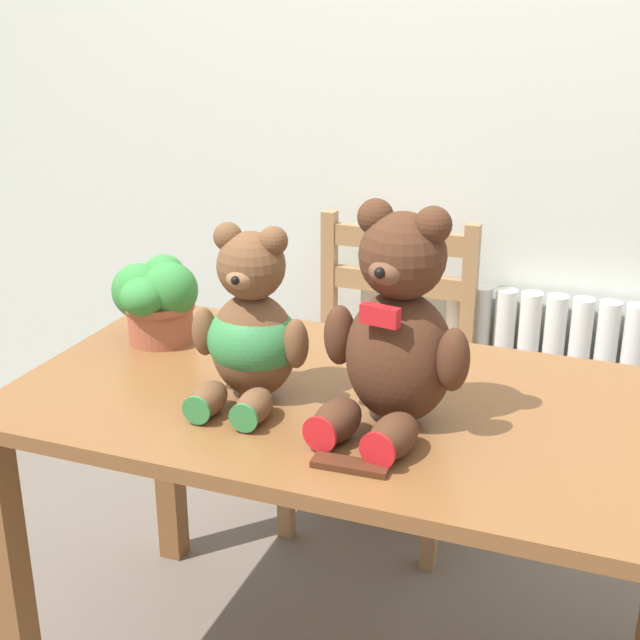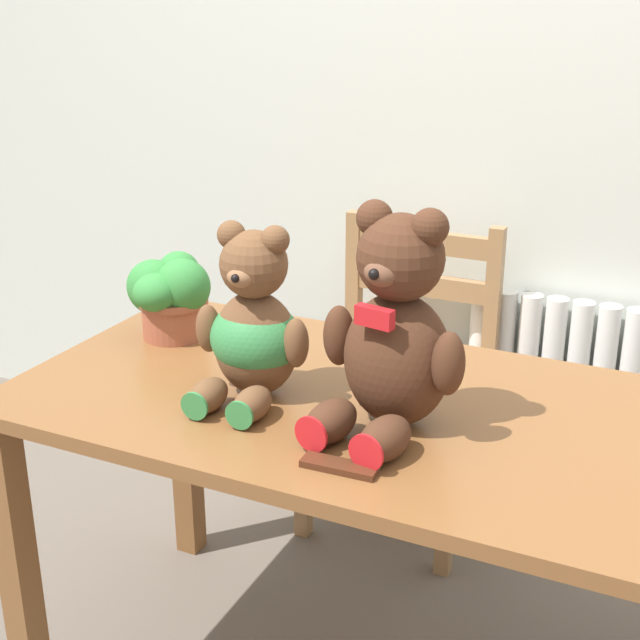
# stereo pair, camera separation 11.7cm
# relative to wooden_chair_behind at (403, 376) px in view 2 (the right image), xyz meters

# --- Properties ---
(wall_back) EXTENTS (8.00, 0.04, 2.60)m
(wall_back) POSITION_rel_wooden_chair_behind_xyz_m (0.15, 0.25, 0.85)
(wall_back) COLOR silver
(wall_back) RESTS_ON ground_plane
(radiator) EXTENTS (0.70, 0.10, 0.67)m
(radiator) POSITION_rel_wooden_chair_behind_xyz_m (0.48, 0.18, -0.14)
(radiator) COLOR white
(radiator) RESTS_ON ground_plane
(dining_table) EXTENTS (1.33, 0.72, 0.72)m
(dining_table) POSITION_rel_wooden_chair_behind_xyz_m (0.15, -0.72, 0.17)
(dining_table) COLOR brown
(dining_table) RESTS_ON ground_plane
(wooden_chair_behind) EXTENTS (0.45, 0.38, 0.87)m
(wooden_chair_behind) POSITION_rel_wooden_chair_behind_xyz_m (0.00, 0.00, 0.00)
(wooden_chair_behind) COLOR #997047
(wooden_chair_behind) RESTS_ON ground_plane
(teddy_bear_left) EXTENTS (0.24, 0.24, 0.34)m
(teddy_bear_left) POSITION_rel_wooden_chair_behind_xyz_m (-0.03, -0.78, 0.41)
(teddy_bear_left) COLOR brown
(teddy_bear_left) RESTS_ON dining_table
(teddy_bear_right) EXTENTS (0.29, 0.30, 0.41)m
(teddy_bear_right) POSITION_rel_wooden_chair_behind_xyz_m (0.26, -0.79, 0.45)
(teddy_bear_right) COLOR #472819
(teddy_bear_right) RESTS_ON dining_table
(potted_plant) EXTENTS (0.20, 0.18, 0.19)m
(potted_plant) POSITION_rel_wooden_chair_behind_xyz_m (-0.35, -0.60, 0.38)
(potted_plant) COLOR #9E5138
(potted_plant) RESTS_ON dining_table
(chocolate_bar) EXTENTS (0.13, 0.04, 0.01)m
(chocolate_bar) POSITION_rel_wooden_chair_behind_xyz_m (0.24, -0.98, 0.28)
(chocolate_bar) COLOR #472314
(chocolate_bar) RESTS_ON dining_table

